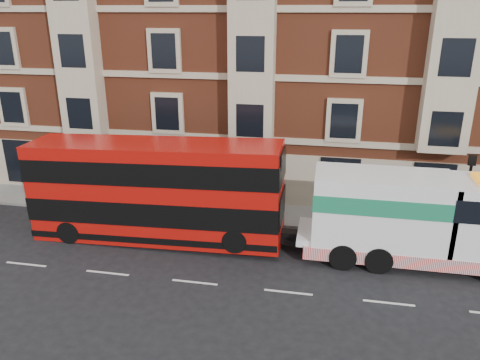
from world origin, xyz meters
The scene contains 8 objects.
ground centered at (0.00, 0.00, 0.00)m, with size 120.00×120.00×0.00m, color black.
sidewalk centered at (0.00, 7.50, 0.07)m, with size 90.00×3.00×0.15m, color slate.
victorian_terrace centered at (0.50, 15.00, 10.07)m, with size 45.00×12.00×20.40m.
lamp_post_west centered at (-6.00, 6.20, 2.68)m, with size 0.35×0.15×4.35m.
lamp_post_east centered at (12.00, 6.20, 2.68)m, with size 0.35×0.15×4.35m.
double_decker_bus centered at (-2.93, 3.61, 2.67)m, with size 12.42×2.85×5.03m.
tow_truck centered at (9.14, 3.61, 2.20)m, with size 9.95×2.94×4.15m.
pedestrian centered at (-6.56, 7.26, 1.04)m, with size 0.65×0.43×1.78m, color black.
Camera 1 is at (5.14, -16.58, 10.99)m, focal length 35.00 mm.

